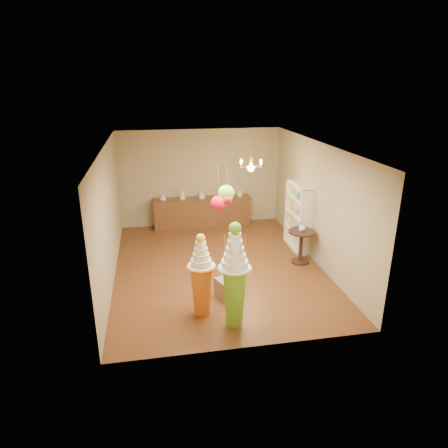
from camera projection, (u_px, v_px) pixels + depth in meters
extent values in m
plane|color=#573117|center=(218.00, 266.00, 9.96)|extent=(6.50, 6.50, 0.00)
plane|color=white|center=(217.00, 146.00, 8.94)|extent=(6.50, 6.50, 0.00)
cube|color=#9C8D69|center=(200.00, 178.00, 12.46)|extent=(5.00, 0.04, 3.00)
cube|color=#9C8D69|center=(251.00, 270.00, 6.45)|extent=(5.00, 0.04, 3.00)
cube|color=#9C8D69|center=(109.00, 215.00, 9.03)|extent=(0.04, 6.50, 3.00)
cube|color=#9C8D69|center=(317.00, 204.00, 9.88)|extent=(0.04, 6.50, 3.00)
cone|color=#6EAF26|center=(234.00, 297.00, 7.43)|extent=(0.56, 0.56, 1.17)
cylinder|color=white|center=(235.00, 268.00, 7.22)|extent=(0.76, 0.76, 0.03)
cylinder|color=white|center=(235.00, 264.00, 7.20)|extent=(0.62, 0.62, 0.13)
cylinder|color=white|center=(235.00, 257.00, 7.15)|extent=(0.51, 0.51, 0.13)
cylinder|color=white|center=(235.00, 250.00, 7.11)|extent=(0.42, 0.42, 0.13)
cylinder|color=white|center=(235.00, 243.00, 7.06)|extent=(0.34, 0.34, 0.13)
cylinder|color=white|center=(235.00, 237.00, 7.02)|extent=(0.28, 0.28, 0.13)
sphere|color=#56A524|center=(235.00, 228.00, 6.96)|extent=(0.22, 0.22, 0.22)
cone|color=orange|center=(202.00, 290.00, 7.79)|extent=(0.57, 0.57, 1.04)
cylinder|color=white|center=(201.00, 266.00, 7.61)|extent=(0.68, 0.68, 0.03)
cylinder|color=white|center=(201.00, 262.00, 7.59)|extent=(0.51, 0.51, 0.12)
cylinder|color=white|center=(201.00, 256.00, 7.55)|extent=(0.41, 0.41, 0.12)
cylinder|color=white|center=(201.00, 251.00, 7.51)|extent=(0.33, 0.33, 0.12)
cylinder|color=white|center=(201.00, 245.00, 7.47)|extent=(0.26, 0.26, 0.12)
sphere|color=gold|center=(201.00, 238.00, 7.42)|extent=(0.17, 0.17, 0.17)
cube|color=olive|center=(229.00, 288.00, 8.48)|extent=(0.61, 0.61, 0.43)
cube|color=brown|center=(202.00, 213.00, 12.56)|extent=(3.00, 0.50, 0.90)
cube|color=brown|center=(202.00, 199.00, 12.40)|extent=(3.04, 0.54, 0.03)
cylinder|color=white|center=(163.00, 198.00, 12.16)|extent=(0.18, 0.18, 0.16)
cylinder|color=white|center=(182.00, 195.00, 12.25)|extent=(0.18, 0.18, 0.24)
cylinder|color=white|center=(202.00, 196.00, 12.37)|extent=(0.18, 0.18, 0.16)
cylinder|color=white|center=(221.00, 194.00, 12.46)|extent=(0.18, 0.18, 0.24)
cylinder|color=white|center=(240.00, 194.00, 12.57)|extent=(0.18, 0.18, 0.16)
cube|color=silver|center=(303.00, 216.00, 10.82)|extent=(0.04, 1.20, 1.80)
cube|color=silver|center=(296.00, 230.00, 10.93)|extent=(0.30, 1.14, 0.03)
cube|color=silver|center=(297.00, 215.00, 10.77)|extent=(0.30, 1.14, 0.03)
cube|color=silver|center=(298.00, 199.00, 10.62)|extent=(0.30, 1.14, 0.03)
cylinder|color=black|center=(300.00, 261.00, 10.19)|extent=(0.57, 0.57, 0.04)
cylinder|color=black|center=(301.00, 247.00, 10.05)|extent=(0.11, 0.11, 0.83)
cylinder|color=black|center=(302.00, 232.00, 9.91)|extent=(0.86, 0.86, 0.04)
imported|color=silver|center=(302.00, 228.00, 9.87)|extent=(0.18, 0.18, 0.17)
cylinder|color=#392F29|center=(218.00, 183.00, 7.30)|extent=(0.01, 0.01, 0.78)
sphere|color=#B21219|center=(218.00, 203.00, 7.43)|extent=(0.29, 0.29, 0.29)
cylinder|color=#392F29|center=(226.00, 177.00, 7.38)|extent=(0.01, 0.01, 0.62)
sphere|color=#56A524|center=(226.00, 193.00, 7.49)|extent=(0.32, 0.32, 0.32)
cylinder|color=#392F29|center=(228.00, 184.00, 6.90)|extent=(0.01, 0.01, 0.61)
sphere|color=#B21219|center=(228.00, 201.00, 7.00)|extent=(0.16, 0.16, 0.16)
cylinder|color=#E99F52|center=(251.00, 149.00, 10.07)|extent=(0.02, 0.02, 0.50)
cylinder|color=#E99F52|center=(251.00, 160.00, 10.17)|extent=(0.10, 0.10, 0.30)
sphere|color=#FFF18C|center=(251.00, 168.00, 10.24)|extent=(0.18, 0.18, 0.18)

